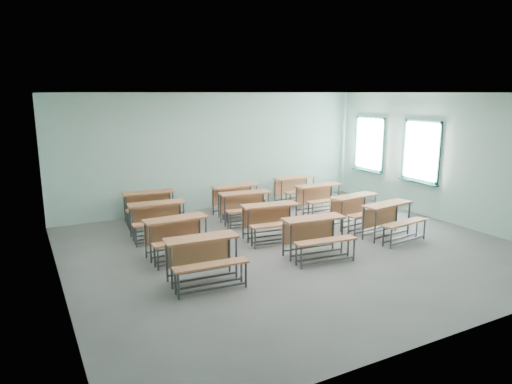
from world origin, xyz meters
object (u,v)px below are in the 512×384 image
desk_unit_r3c0 (150,202)px  desk_unit_r2c2 (320,195)px  desk_unit_r1c1 (272,216)px  desk_unit_r3c2 (297,186)px  desk_unit_r0c2 (391,215)px  desk_unit_r3c1 (237,195)px  desk_unit_r2c0 (158,215)px  desk_unit_r1c0 (178,232)px  desk_unit_r2c1 (246,203)px  desk_unit_r0c1 (316,231)px  desk_unit_r0c0 (204,253)px  desk_unit_r1c2 (357,207)px

desk_unit_r3c0 → desk_unit_r2c2: bearing=-11.8°
desk_unit_r1c1 → desk_unit_r3c2: same height
desk_unit_r0c2 → desk_unit_r3c2: (-0.07, 3.74, 0.00)m
desk_unit_r2c2 → desk_unit_r3c1: same height
desk_unit_r1c1 → desk_unit_r2c0: size_ratio=1.03×
desk_unit_r1c0 → desk_unit_r2c1: (2.26, 1.50, 0.00)m
desk_unit_r2c1 → desk_unit_r1c1: bearing=-86.3°
desk_unit_r0c1 → desk_unit_r0c2: 2.18m
desk_unit_r3c1 → desk_unit_r1c0: bearing=-138.5°
desk_unit_r2c0 → desk_unit_r2c2: same height
desk_unit_r0c0 → desk_unit_r2c2: size_ratio=1.04×
desk_unit_r1c1 → desk_unit_r1c2: size_ratio=1.00×
desk_unit_r0c2 → desk_unit_r1c1: same height
desk_unit_r2c0 → desk_unit_r3c1: (2.43, 0.97, 0.00)m
desk_unit_r3c0 → desk_unit_r2c0: bearing=-91.9°
desk_unit_r0c0 → desk_unit_r1c1: bearing=38.3°
desk_unit_r0c0 → desk_unit_r3c0: same height
desk_unit_r0c1 → desk_unit_r3c0: same height
desk_unit_r1c2 → desk_unit_r3c1: bearing=122.5°
desk_unit_r1c2 → desk_unit_r2c0: same height
desk_unit_r0c2 → desk_unit_r3c0: (-4.42, 3.74, 0.00)m
desk_unit_r1c2 → desk_unit_r2c0: 4.69m
desk_unit_r2c2 → desk_unit_r3c0: same height
desk_unit_r3c1 → desk_unit_r0c1: bearing=-93.4°
desk_unit_r1c0 → desk_unit_r3c2: same height
desk_unit_r0c1 → desk_unit_r1c2: (2.04, 1.18, 0.00)m
desk_unit_r1c0 → desk_unit_r3c1: (2.44, 2.40, 0.00)m
desk_unit_r0c1 → desk_unit_r1c1: bearing=105.1°
desk_unit_r0c1 → desk_unit_r2c1: (-0.16, 2.74, 0.00)m
desk_unit_r1c0 → desk_unit_r3c2: size_ratio=0.98×
desk_unit_r2c0 → desk_unit_r3c1: same height
desk_unit_r2c2 → desk_unit_r1c2: bearing=-89.3°
desk_unit_r1c0 → desk_unit_r2c0: size_ratio=0.97×
desk_unit_r3c0 → desk_unit_r2c1: bearing=-24.9°
desk_unit_r1c1 → desk_unit_r3c1: size_ratio=1.04×
desk_unit_r1c1 → desk_unit_r2c1: 1.38m
desk_unit_r1c0 → desk_unit_r3c1: 3.42m
desk_unit_r1c1 → desk_unit_r3c0: same height
desk_unit_r0c1 → desk_unit_r1c0: same height
desk_unit_r1c0 → desk_unit_r0c0: bearing=-92.0°
desk_unit_r1c0 → desk_unit_r2c1: bearing=31.9°
desk_unit_r1c2 → desk_unit_r3c0: same height
desk_unit_r1c0 → desk_unit_r2c2: size_ratio=1.02×
desk_unit_r0c2 → desk_unit_r2c1: same height
desk_unit_r1c0 → desk_unit_r0c1: bearing=-29.0°
desk_unit_r3c0 → desk_unit_r3c2: same height
desk_unit_r1c1 → desk_unit_r2c2: size_ratio=1.07×
desk_unit_r1c1 → desk_unit_r2c1: same height
desk_unit_r0c1 → desk_unit_r3c2: bearing=67.8°
desk_unit_r1c0 → desk_unit_r1c1: bearing=1.4°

